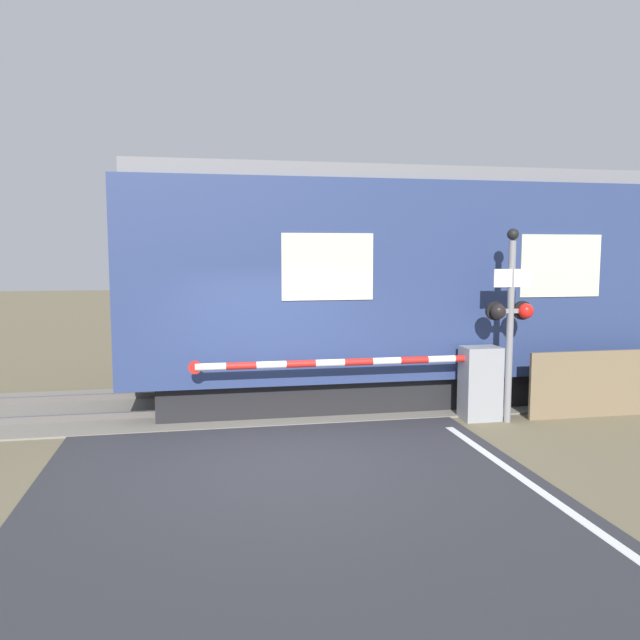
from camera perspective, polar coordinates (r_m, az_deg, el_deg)
The scene contains 6 objects.
ground_plane at distance 8.32m, azimuth -3.49°, elevation -12.73°, with size 80.00×80.00×0.00m, color #6B6047.
track_bed at distance 11.35m, azimuth -5.55°, elevation -7.47°, with size 36.00×3.20×0.13m.
train at distance 12.52m, azimuth 17.67°, elevation 3.14°, with size 14.58×2.83×4.10m.
crossing_barrier at distance 10.30m, azimuth 12.73°, elevation -5.37°, with size 4.92×0.44×1.19m.
signal_post at distance 10.23m, azimuth 17.04°, elevation 0.61°, with size 0.77×0.26×3.07m.
roadside_fence at distance 11.44m, azimuth 25.31°, elevation -5.24°, with size 3.04×0.06×1.10m.
Camera 1 is at (-0.99, -7.81, 2.68)m, focal length 35.00 mm.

